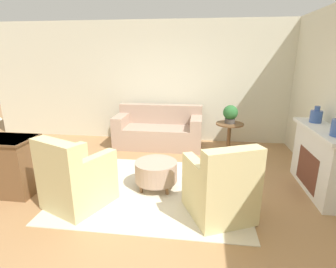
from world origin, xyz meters
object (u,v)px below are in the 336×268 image
(side_table, at_px, (229,132))
(vase_mantel_near, at_px, (316,116))
(couch, at_px, (159,131))
(potted_plant_on_side_table, at_px, (230,114))
(armchair_left, at_px, (75,180))
(armchair_right, at_px, (221,189))
(ottoman_table, at_px, (156,171))

(side_table, relative_size, vase_mantel_near, 2.43)
(couch, relative_size, side_table, 3.07)
(couch, xyz_separation_m, potted_plant_on_side_table, (1.56, -0.17, 0.50))
(side_table, height_order, potted_plant_on_side_table, potted_plant_on_side_table)
(couch, bearing_deg, armchair_left, -104.99)
(vase_mantel_near, relative_size, potted_plant_on_side_table, 0.67)
(couch, relative_size, armchair_right, 1.90)
(couch, xyz_separation_m, vase_mantel_near, (2.75, -1.42, 0.76))
(potted_plant_on_side_table, bearing_deg, ottoman_table, -124.58)
(potted_plant_on_side_table, bearing_deg, vase_mantel_near, -46.40)
(armchair_right, relative_size, vase_mantel_near, 3.93)
(couch, relative_size, ottoman_table, 2.95)
(ottoman_table, bearing_deg, armchair_left, -147.38)
(vase_mantel_near, bearing_deg, ottoman_table, -166.24)
(armchair_left, height_order, ottoman_table, armchair_left)
(ottoman_table, distance_m, vase_mantel_near, 2.66)
(armchair_right, bearing_deg, vase_mantel_near, 39.55)
(couch, relative_size, vase_mantel_near, 7.48)
(couch, xyz_separation_m, ottoman_table, (0.29, -2.02, -0.06))
(vase_mantel_near, distance_m, potted_plant_on_side_table, 1.74)
(ottoman_table, xyz_separation_m, vase_mantel_near, (2.45, 0.60, 0.82))
(armchair_left, bearing_deg, side_table, 47.55)
(side_table, bearing_deg, couch, 173.67)
(armchair_right, xyz_separation_m, vase_mantel_near, (1.51, 1.24, 0.71))
(armchair_right, height_order, ottoman_table, armchair_right)
(armchair_right, bearing_deg, couch, 114.99)
(vase_mantel_near, bearing_deg, couch, 152.72)
(couch, distance_m, armchair_right, 2.94)
(potted_plant_on_side_table, bearing_deg, armchair_left, -132.45)
(ottoman_table, height_order, potted_plant_on_side_table, potted_plant_on_side_table)
(couch, relative_size, potted_plant_on_side_table, 5.01)
(ottoman_table, bearing_deg, side_table, 55.42)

